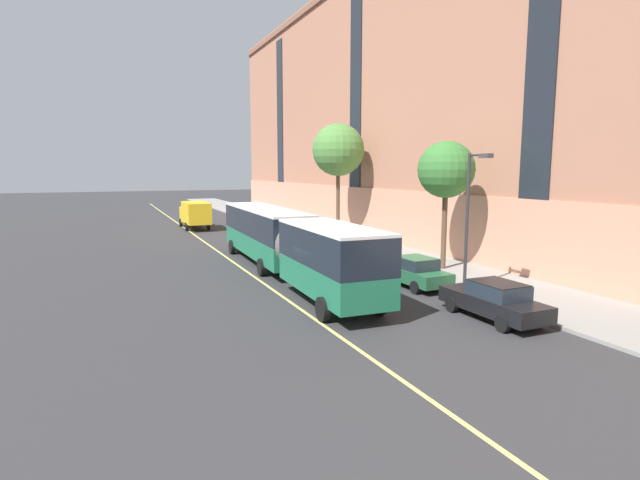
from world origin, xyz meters
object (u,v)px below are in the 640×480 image
object	(u,v)px
street_tree_far_uptown	(338,150)
fire_hydrant	(286,227)
parked_car_green_3	(414,272)
street_tree_mid_block	(446,170)
parked_car_black_0	(250,218)
street_lamp	(471,207)
box_truck	(195,213)
city_bus	(285,240)
parked_car_black_2	(494,300)
parked_car_silver_1	(269,225)

from	to	relation	value
street_tree_far_uptown	fire_hydrant	distance (m)	9.96
parked_car_green_3	street_tree_mid_block	distance (m)	7.00
parked_car_black_0	street_tree_far_uptown	distance (m)	15.72
street_tree_mid_block	street_lamp	xyz separation A→B (m)	(-2.24, -4.90, -1.72)
box_truck	street_lamp	distance (m)	33.34
city_bus	parked_car_green_3	size ratio (longest dim) A/B	4.64
parked_car_black_0	street_tree_mid_block	distance (m)	28.86
parked_car_black_2	street_tree_mid_block	size ratio (longest dim) A/B	0.63
parked_car_green_3	box_truck	distance (m)	30.75
parked_car_black_0	street_lamp	world-z (taller)	street_lamp
box_truck	street_lamp	xyz separation A→B (m)	(7.64, -32.35, 2.61)
parked_car_black_0	street_tree_far_uptown	xyz separation A→B (m)	(3.92, -13.61, 6.81)
box_truck	street_tree_far_uptown	xyz separation A→B (m)	(9.88, -12.94, 5.99)
parked_car_black_0	city_bus	bearing A→B (deg)	-101.34
parked_car_black_0	street_tree_mid_block	xyz separation A→B (m)	(3.92, -28.13, 5.15)
city_bus	box_truck	size ratio (longest dim) A/B	2.97
parked_car_black_0	parked_car_green_3	size ratio (longest dim) A/B	0.99
parked_car_black_2	street_tree_far_uptown	world-z (taller)	street_tree_far_uptown
parked_car_black_0	parked_car_black_2	distance (m)	36.92
street_lamp	street_tree_mid_block	bearing A→B (deg)	65.39
parked_car_black_2	parked_car_silver_1	bearing A→B (deg)	89.97
parked_car_black_2	box_truck	distance (m)	36.69
street_tree_mid_block	fire_hydrant	xyz separation A→B (m)	(-2.34, 21.10, -5.44)
city_bus	street_tree_mid_block	world-z (taller)	street_tree_mid_block
street_lamp	box_truck	bearing A→B (deg)	103.28
parked_car_silver_1	street_lamp	distance (m)	26.04
parked_car_black_0	box_truck	world-z (taller)	box_truck
parked_car_green_3	street_tree_far_uptown	size ratio (longest dim) A/B	0.47
parked_car_green_3	fire_hydrant	xyz separation A→B (m)	(1.55, 23.80, -0.29)
parked_car_silver_1	parked_car_green_3	distance (m)	23.55
parked_car_black_0	parked_car_silver_1	distance (m)	7.29
city_bus	street_lamp	distance (m)	10.23
city_bus	street_lamp	size ratio (longest dim) A/B	3.18
parked_car_green_3	fire_hydrant	world-z (taller)	parked_car_green_3
fire_hydrant	box_truck	bearing A→B (deg)	139.86
street_tree_mid_block	street_tree_far_uptown	distance (m)	14.61
parked_car_green_3	street_tree_far_uptown	bearing A→B (deg)	77.26
parked_car_silver_1	street_tree_mid_block	size ratio (longest dim) A/B	0.64
box_truck	street_lamp	size ratio (longest dim) A/B	1.07
parked_car_green_3	fire_hydrant	distance (m)	23.85
parked_car_black_0	parked_car_green_3	xyz separation A→B (m)	(0.02, -30.83, 0.00)
box_truck	street_tree_mid_block	bearing A→B (deg)	-70.20
parked_car_silver_1	fire_hydrant	bearing A→B (deg)	7.78
box_truck	parked_car_black_2	bearing A→B (deg)	-81.06
parked_car_black_2	fire_hydrant	world-z (taller)	parked_car_black_2
box_truck	street_tree_far_uptown	size ratio (longest dim) A/B	0.73
city_bus	parked_car_black_0	size ratio (longest dim) A/B	4.68
fire_hydrant	street_tree_mid_block	bearing A→B (deg)	-83.66
parked_car_green_3	box_truck	size ratio (longest dim) A/B	0.64
street_tree_far_uptown	street_tree_mid_block	bearing A→B (deg)	-90.00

